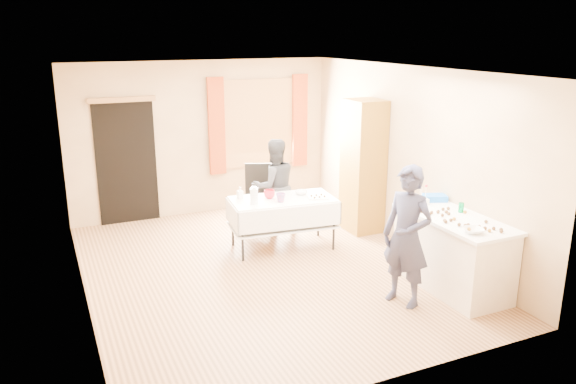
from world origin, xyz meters
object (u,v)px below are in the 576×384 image
woman (274,187)px  girl (407,236)px  counter (452,253)px  chair (259,211)px  party_table (283,219)px  cabinet (363,166)px

woman → girl: bearing=101.8°
counter → chair: size_ratio=1.49×
party_table → woman: (0.15, 0.65, 0.30)m
party_table → chair: (-0.03, 0.87, -0.13)m
chair → woman: (0.18, -0.21, 0.43)m
girl → cabinet: bearing=137.4°
cabinet → woman: bearing=161.3°
cabinet → counter: 2.34m
cabinet → woman: cabinet is taller
cabinet → woman: (-1.31, 0.44, -0.29)m
counter → woman: 2.98m
girl → woman: bearing=166.4°
counter → girl: 0.86m
cabinet → party_table: size_ratio=1.31×
girl → woman: 2.85m
counter → woman: (-1.21, 2.70, 0.29)m
chair → counter: bearing=-41.4°
girl → woman: size_ratio=1.10×
cabinet → chair: cabinet is taller
chair → woman: size_ratio=0.70×
counter → girl: (-0.77, -0.11, 0.37)m
cabinet → counter: size_ratio=1.33×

